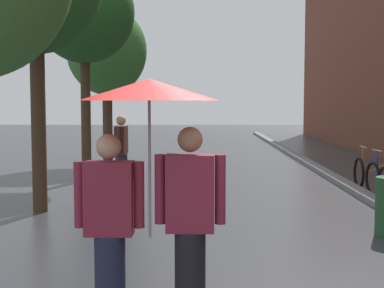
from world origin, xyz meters
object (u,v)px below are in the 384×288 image
at_px(parked_bicycle_6, 382,172).
at_px(pedestrian_walking_midground, 121,152).
at_px(street_tree_3, 107,52).
at_px(street_tree_2, 84,13).
at_px(couple_under_umbrella, 150,163).

relative_size(parked_bicycle_6, pedestrian_walking_midground, 0.67).
xyz_separation_m(street_tree_3, pedestrian_walking_midground, (1.15, -5.13, -2.61)).
bearing_deg(street_tree_2, couple_under_umbrella, -75.03).
bearing_deg(pedestrian_walking_midground, couple_under_umbrella, -79.99).
distance_m(street_tree_2, parked_bicycle_6, 7.85).
bearing_deg(street_tree_2, parked_bicycle_6, -10.73).
bearing_deg(street_tree_3, pedestrian_walking_midground, -77.34).
height_order(parked_bicycle_6, couple_under_umbrella, couple_under_umbrella).
height_order(street_tree_3, pedestrian_walking_midground, street_tree_3).
bearing_deg(street_tree_2, pedestrian_walking_midground, -55.96).
distance_m(street_tree_3, parked_bicycle_6, 8.93).
distance_m(street_tree_2, pedestrian_walking_midground, 3.76).
xyz_separation_m(street_tree_2, couple_under_umbrella, (2.37, -8.85, -2.62)).
bearing_deg(street_tree_3, couple_under_umbrella, -78.89).
bearing_deg(pedestrian_walking_midground, street_tree_3, 102.66).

